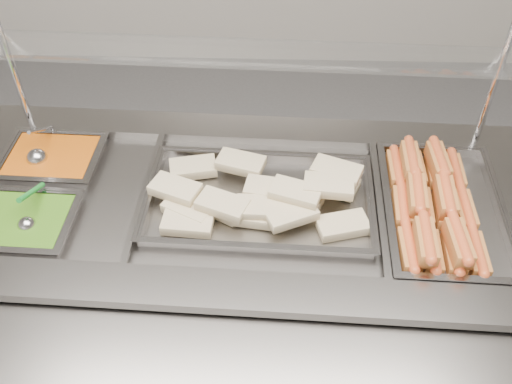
{
  "coord_description": "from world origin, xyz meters",
  "views": [
    {
      "loc": [
        0.13,
        -0.78,
        1.98
      ],
      "look_at": [
        0.1,
        0.38,
        0.85
      ],
      "focal_mm": 40.0,
      "sensor_mm": 36.0,
      "label": 1
    }
  ],
  "objects_px": {
    "pan_hotdogs": "(441,216)",
    "ladle": "(38,157)",
    "sneeze_guard": "(244,56)",
    "steam_counter": "(242,284)",
    "serving_spoon": "(28,219)",
    "pan_wraps": "(259,203)"
  },
  "relations": [
    {
      "from": "sneeze_guard",
      "to": "serving_spoon",
      "type": "distance_m",
      "value": 0.74
    },
    {
      "from": "pan_hotdogs",
      "to": "ladle",
      "type": "height_order",
      "value": "ladle"
    },
    {
      "from": "ladle",
      "to": "serving_spoon",
      "type": "distance_m",
      "value": 0.27
    },
    {
      "from": "steam_counter",
      "to": "ladle",
      "type": "xyz_separation_m",
      "value": [
        -0.63,
        0.15,
        0.42
      ]
    },
    {
      "from": "pan_hotdogs",
      "to": "pan_wraps",
      "type": "distance_m",
      "value": 0.52
    },
    {
      "from": "sneeze_guard",
      "to": "serving_spoon",
      "type": "height_order",
      "value": "sneeze_guard"
    },
    {
      "from": "pan_wraps",
      "to": "serving_spoon",
      "type": "distance_m",
      "value": 0.64
    },
    {
      "from": "serving_spoon",
      "to": "pan_hotdogs",
      "type": "bearing_deg",
      "value": 4.66
    },
    {
      "from": "steam_counter",
      "to": "pan_wraps",
      "type": "xyz_separation_m",
      "value": [
        0.06,
        -0.0,
        0.39
      ]
    },
    {
      "from": "sneeze_guard",
      "to": "steam_counter",
      "type": "bearing_deg",
      "value": -92.23
    },
    {
      "from": "sneeze_guard",
      "to": "ladle",
      "type": "distance_m",
      "value": 0.72
    },
    {
      "from": "steam_counter",
      "to": "ladle",
      "type": "relative_size",
      "value": 9.82
    },
    {
      "from": "steam_counter",
      "to": "pan_hotdogs",
      "type": "relative_size",
      "value": 3.4
    },
    {
      "from": "pan_wraps",
      "to": "serving_spoon",
      "type": "xyz_separation_m",
      "value": [
        -0.63,
        -0.11,
        0.03
      ]
    },
    {
      "from": "pan_wraps",
      "to": "ladle",
      "type": "distance_m",
      "value": 0.7
    },
    {
      "from": "steam_counter",
      "to": "pan_hotdogs",
      "type": "xyz_separation_m",
      "value": [
        0.58,
        -0.02,
        0.38
      ]
    },
    {
      "from": "pan_hotdogs",
      "to": "pan_wraps",
      "type": "xyz_separation_m",
      "value": [
        -0.52,
        0.02,
        0.01
      ]
    },
    {
      "from": "steam_counter",
      "to": "sneeze_guard",
      "type": "height_order",
      "value": "sneeze_guard"
    },
    {
      "from": "pan_hotdogs",
      "to": "serving_spoon",
      "type": "relative_size",
      "value": 3.07
    },
    {
      "from": "ladle",
      "to": "sneeze_guard",
      "type": "bearing_deg",
      "value": 5.09
    },
    {
      "from": "steam_counter",
      "to": "sneeze_guard",
      "type": "relative_size",
      "value": 1.15
    },
    {
      "from": "steam_counter",
      "to": "pan_wraps",
      "type": "bearing_deg",
      "value": -2.23
    }
  ]
}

